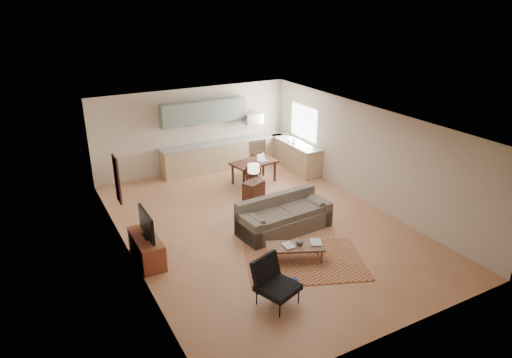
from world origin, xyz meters
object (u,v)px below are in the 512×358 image
sofa (284,215)px  tv_credenza (147,249)px  dining_table (254,172)px  armchair (278,284)px  coffee_table (295,253)px  console_table (254,193)px

sofa → tv_credenza: sofa is taller
sofa → dining_table: bearing=71.2°
sofa → armchair: 2.89m
coffee_table → console_table: bearing=103.0°
armchair → tv_credenza: (-1.72, 2.63, -0.15)m
sofa → console_table: size_ratio=3.66×
coffee_table → dining_table: dining_table is taller
armchair → console_table: 4.44m
sofa → armchair: size_ratio=2.69×
armchair → console_table: size_ratio=1.36×
armchair → console_table: armchair is taller
dining_table → coffee_table: bearing=-115.5°
sofa → dining_table: (0.79, 3.05, -0.07)m
coffee_table → armchair: 1.57m
sofa → dining_table: sofa is taller
coffee_table → dining_table: (1.32, 4.34, 0.15)m
tv_credenza → console_table: size_ratio=1.95×
armchair → tv_credenza: size_ratio=0.70×
console_table → dining_table: bearing=38.1°
dining_table → sofa: bearing=-113.1°
sofa → console_table: bearing=83.6°
coffee_table → armchair: bearing=-110.8°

